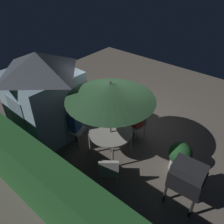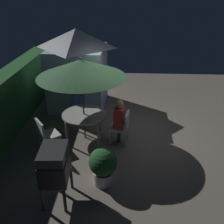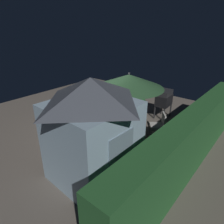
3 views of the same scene
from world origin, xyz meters
TOP-DOWN VIEW (x-y plane):
  - ground_plane at (0.00, 0.00)m, footprint 11.00×11.00m
  - hedge_backdrop at (0.00, 3.50)m, footprint 7.11×0.57m
  - garden_shed at (1.83, 1.77)m, footprint 2.05×1.96m
  - patio_table at (-0.31, 1.27)m, footprint 1.18×1.18m
  - patio_umbrella at (-0.31, 1.27)m, footprint 2.23×2.23m
  - bbq_grill at (-2.57, 1.47)m, footprint 0.73×0.54m
  - chair_near_shed at (-0.50, 0.24)m, footprint 0.54×0.54m
  - chair_far_side at (0.85, 1.62)m, footprint 0.58×0.57m
  - chair_toward_hedge at (-0.98, 2.14)m, footprint 0.65×0.65m
  - potted_plant_by_shed at (-2.07, 0.61)m, footprint 0.60×0.60m
  - person_in_red at (-0.49, 0.32)m, footprint 0.38×0.30m
  - person_in_blue at (0.77, 1.60)m, footprint 0.33×0.39m

SIDE VIEW (x-z plane):
  - ground_plane at x=0.00m, z-range 0.00..0.00m
  - potted_plant_by_shed at x=-2.07m, z-range 0.04..0.90m
  - chair_near_shed at x=-0.50m, z-range 0.07..0.97m
  - chair_far_side at x=0.85m, z-range 0.07..0.97m
  - chair_toward_hedge at x=-0.98m, z-range 0.07..0.97m
  - patio_table at x=-0.31m, z-range 0.31..1.05m
  - person_in_red at x=-0.49m, z-range 0.15..1.41m
  - person_in_blue at x=0.77m, z-range 0.15..1.41m
  - hedge_backdrop at x=0.00m, z-range 0.00..1.66m
  - bbq_grill at x=-2.57m, z-range 0.25..1.45m
  - garden_shed at x=1.83m, z-range 0.03..2.64m
  - patio_umbrella at x=-0.31m, z-range 0.86..3.15m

